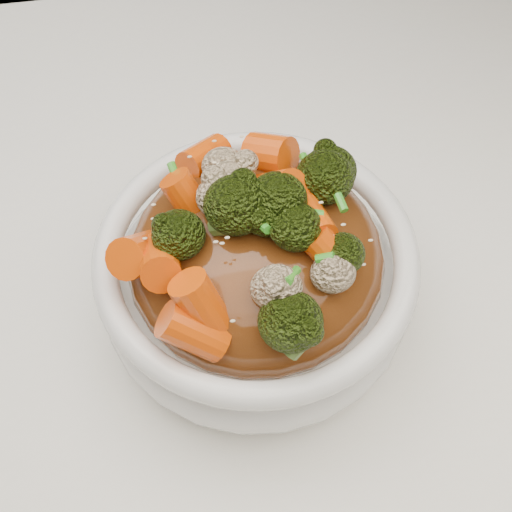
{
  "coord_description": "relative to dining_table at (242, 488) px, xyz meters",
  "views": [
    {
      "loc": [
        -0.02,
        -0.23,
        1.19
      ],
      "look_at": [
        0.02,
        0.01,
        0.82
      ],
      "focal_mm": 50.0,
      "sensor_mm": 36.0,
      "label": 1
    }
  ],
  "objects": [
    {
      "name": "cauliflower",
      "position": [
        0.02,
        0.01,
        0.5
      ],
      "size": [
        0.2,
        0.2,
        0.03
      ],
      "primitive_type": null,
      "rotation": [
        0.0,
        0.0,
        -0.28
      ],
      "color": "tan",
      "rests_on": "sauce_base"
    },
    {
      "name": "sauce_base",
      "position": [
        0.02,
        0.01,
        0.44
      ],
      "size": [
        0.2,
        0.2,
        0.09
      ],
      "primitive_type": "ellipsoid",
      "rotation": [
        0.0,
        0.0,
        -0.28
      ],
      "color": "#582B0F",
      "rests_on": "bowl"
    },
    {
      "name": "scallions",
      "position": [
        0.02,
        0.01,
        0.5
      ],
      "size": [
        0.15,
        0.15,
        0.02
      ],
      "primitive_type": null,
      "rotation": [
        0.0,
        0.0,
        -0.28
      ],
      "color": "#318D20",
      "rests_on": "sauce_base"
    },
    {
      "name": "dining_table",
      "position": [
        0.0,
        0.0,
        0.0
      ],
      "size": [
        1.2,
        0.8,
        0.75
      ],
      "primitive_type": "cube",
      "color": "#57311D",
      "rests_on": "floor"
    },
    {
      "name": "tablecloth",
      "position": [
        0.0,
        0.0,
        0.35
      ],
      "size": [
        1.2,
        0.8,
        0.04
      ],
      "primitive_type": "cube",
      "color": "white",
      "rests_on": "dining_table"
    },
    {
      "name": "broccoli",
      "position": [
        0.02,
        0.01,
        0.5
      ],
      "size": [
        0.2,
        0.2,
        0.04
      ],
      "primitive_type": null,
      "rotation": [
        0.0,
        0.0,
        -0.28
      ],
      "color": "black",
      "rests_on": "sauce_base"
    },
    {
      "name": "sesame_seeds",
      "position": [
        0.02,
        0.01,
        0.5
      ],
      "size": [
        0.18,
        0.18,
        0.01
      ],
      "primitive_type": null,
      "rotation": [
        0.0,
        0.0,
        -0.28
      ],
      "color": "beige",
      "rests_on": "sauce_base"
    },
    {
      "name": "carrots",
      "position": [
        0.02,
        0.01,
        0.5
      ],
      "size": [
        0.2,
        0.2,
        0.05
      ],
      "primitive_type": null,
      "rotation": [
        0.0,
        0.0,
        -0.28
      ],
      "color": "#E14C07",
      "rests_on": "sauce_base"
    },
    {
      "name": "bowl",
      "position": [
        0.02,
        0.01,
        0.41
      ],
      "size": [
        0.25,
        0.25,
        0.08
      ],
      "primitive_type": null,
      "rotation": [
        0.0,
        0.0,
        -0.28
      ],
      "color": "white",
      "rests_on": "tablecloth"
    }
  ]
}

